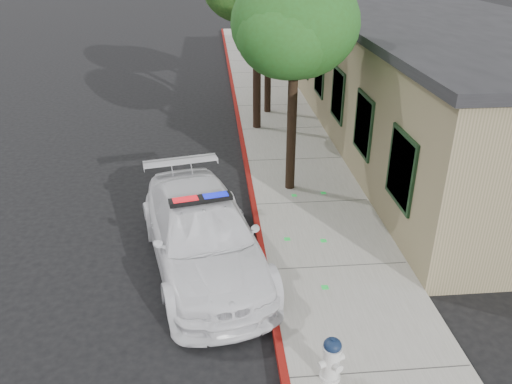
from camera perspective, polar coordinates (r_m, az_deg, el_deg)
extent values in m
plane|color=black|center=(10.99, 0.78, -9.46)|extent=(120.00, 120.00, 0.00)
cube|color=gray|center=(13.69, 6.19, -1.41)|extent=(3.20, 60.00, 0.15)
cube|color=maroon|center=(13.49, -0.25, -1.67)|extent=(0.14, 60.00, 0.16)
cube|color=#978763|center=(19.91, 18.06, 12.38)|extent=(7.00, 20.00, 4.00)
cube|color=black|center=(19.54, 18.97, 18.39)|extent=(7.30, 20.30, 0.24)
cube|color=black|center=(11.58, 16.15, 2.51)|extent=(0.08, 1.48, 1.68)
cube|color=black|center=(14.21, 12.09, 7.47)|extent=(0.08, 1.48, 1.68)
cube|color=black|center=(16.97, 9.28, 10.83)|extent=(0.08, 1.48, 1.68)
cube|color=black|center=(19.80, 7.22, 13.23)|extent=(0.08, 1.48, 1.68)
cube|color=black|center=(22.67, 5.66, 15.01)|extent=(0.08, 1.48, 1.68)
cube|color=black|center=(25.57, 4.43, 16.38)|extent=(0.08, 1.48, 1.68)
cube|color=black|center=(28.49, 3.44, 17.47)|extent=(0.08, 1.48, 1.68)
imported|color=white|center=(10.95, -6.08, -4.80)|extent=(3.33, 5.82, 1.59)
cube|color=black|center=(10.53, -6.30, -0.83)|extent=(1.23, 0.53, 0.10)
cube|color=red|center=(10.48, -8.01, -1.05)|extent=(0.56, 0.34, 0.11)
cube|color=#0C16D0|center=(10.58, -4.60, -0.57)|extent=(0.56, 0.34, 0.11)
cylinder|color=silver|center=(8.72, 8.38, -19.95)|extent=(0.34, 0.34, 0.06)
cylinder|color=silver|center=(8.51, 8.52, -18.54)|extent=(0.28, 0.28, 0.55)
cylinder|color=silver|center=(8.30, 8.66, -17.10)|extent=(0.32, 0.32, 0.04)
ellipsoid|color=#0F1E3A|center=(8.26, 8.69, -16.80)|extent=(0.29, 0.29, 0.22)
cylinder|color=#0F1E3A|center=(8.19, 8.74, -16.30)|extent=(0.07, 0.07, 0.06)
cylinder|color=silver|center=(8.41, 7.52, -18.84)|extent=(0.15, 0.15, 0.11)
cylinder|color=silver|center=(8.56, 9.51, -18.01)|extent=(0.15, 0.15, 0.11)
cylinder|color=silver|center=(8.38, 9.23, -19.03)|extent=(0.17, 0.16, 0.14)
cylinder|color=black|center=(13.72, 4.06, 7.32)|extent=(0.26, 0.26, 3.60)
ellipsoid|color=#245119|center=(13.08, 4.46, 18.54)|extent=(3.20, 3.20, 2.72)
ellipsoid|color=#245119|center=(13.65, 5.56, 17.56)|extent=(2.40, 2.40, 2.04)
ellipsoid|color=#245119|center=(12.65, 3.59, 17.38)|extent=(2.50, 2.50, 2.12)
cylinder|color=black|center=(18.61, 0.10, 13.47)|extent=(0.29, 0.29, 4.17)
cylinder|color=black|center=(20.58, 1.35, 13.88)|extent=(0.26, 0.26, 3.56)
ellipsoid|color=#1D5C1C|center=(20.46, 2.86, 20.58)|extent=(2.34, 2.34, 1.99)
ellipsoid|color=#1D5C1C|center=(19.84, 0.61, 20.72)|extent=(2.44, 2.44, 2.08)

